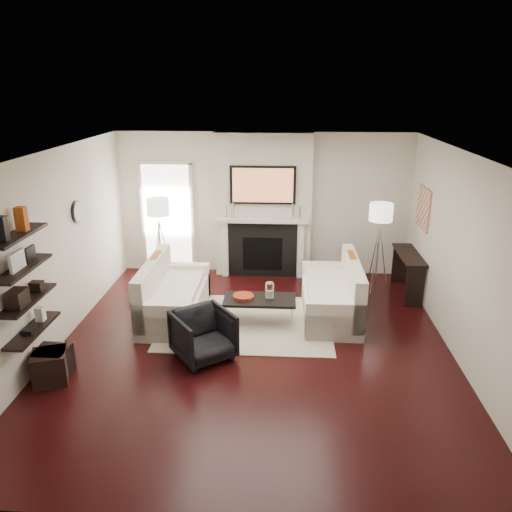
# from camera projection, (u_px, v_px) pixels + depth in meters

# --- Properties ---
(room_envelope) EXTENTS (6.00, 6.00, 6.00)m
(room_envelope) POSITION_uv_depth(u_px,v_px,m) (253.00, 257.00, 6.63)
(room_envelope) COLOR black
(room_envelope) RESTS_ON ground
(chimney_breast) EXTENTS (1.80, 0.25, 2.70)m
(chimney_breast) POSITION_uv_depth(u_px,v_px,m) (263.00, 206.00, 9.34)
(chimney_breast) COLOR silver
(chimney_breast) RESTS_ON floor
(fireplace_surround) EXTENTS (1.30, 0.02, 1.04)m
(fireplace_surround) POSITION_uv_depth(u_px,v_px,m) (263.00, 250.00, 9.49)
(fireplace_surround) COLOR black
(fireplace_surround) RESTS_ON floor
(firebox) EXTENTS (0.75, 0.02, 0.65)m
(firebox) POSITION_uv_depth(u_px,v_px,m) (263.00, 254.00, 9.50)
(firebox) COLOR black
(firebox) RESTS_ON floor
(mantel_pilaster_l) EXTENTS (0.12, 0.08, 1.10)m
(mantel_pilaster_l) POSITION_uv_depth(u_px,v_px,m) (225.00, 249.00, 9.49)
(mantel_pilaster_l) COLOR white
(mantel_pilaster_l) RESTS_ON floor
(mantel_pilaster_r) EXTENTS (0.12, 0.08, 1.10)m
(mantel_pilaster_r) POSITION_uv_depth(u_px,v_px,m) (301.00, 250.00, 9.41)
(mantel_pilaster_r) COLOR white
(mantel_pilaster_r) RESTS_ON floor
(mantel_shelf) EXTENTS (1.70, 0.18, 0.07)m
(mantel_shelf) POSITION_uv_depth(u_px,v_px,m) (263.00, 221.00, 9.24)
(mantel_shelf) COLOR white
(mantel_shelf) RESTS_ON chimney_breast
(tv_body) EXTENTS (1.20, 0.06, 0.70)m
(tv_body) POSITION_uv_depth(u_px,v_px,m) (263.00, 185.00, 9.05)
(tv_body) COLOR black
(tv_body) RESTS_ON chimney_breast
(tv_screen) EXTENTS (1.10, 0.00, 0.62)m
(tv_screen) POSITION_uv_depth(u_px,v_px,m) (263.00, 185.00, 9.02)
(tv_screen) COLOR #BF723F
(tv_screen) RESTS_ON tv_body
(candlestick_l_tall) EXTENTS (0.04, 0.04, 0.30)m
(candlestick_l_tall) POSITION_uv_depth(u_px,v_px,m) (233.00, 210.00, 9.22)
(candlestick_l_tall) COLOR silver
(candlestick_l_tall) RESTS_ON mantel_shelf
(candlestick_l_short) EXTENTS (0.04, 0.04, 0.24)m
(candlestick_l_short) POSITION_uv_depth(u_px,v_px,m) (226.00, 212.00, 9.24)
(candlestick_l_short) COLOR silver
(candlestick_l_short) RESTS_ON mantel_shelf
(candlestick_r_tall) EXTENTS (0.04, 0.04, 0.30)m
(candlestick_r_tall) POSITION_uv_depth(u_px,v_px,m) (293.00, 211.00, 9.16)
(candlestick_r_tall) COLOR silver
(candlestick_r_tall) RESTS_ON mantel_shelf
(candlestick_r_short) EXTENTS (0.04, 0.04, 0.24)m
(candlestick_r_short) POSITION_uv_depth(u_px,v_px,m) (300.00, 213.00, 9.16)
(candlestick_r_short) COLOR silver
(candlestick_r_short) RESTS_ON mantel_shelf
(hallway_panel) EXTENTS (0.90, 0.02, 2.10)m
(hallway_panel) POSITION_uv_depth(u_px,v_px,m) (168.00, 219.00, 9.64)
(hallway_panel) COLOR white
(hallway_panel) RESTS_ON floor
(door_trim_l) EXTENTS (0.06, 0.06, 2.16)m
(door_trim_l) POSITION_uv_depth(u_px,v_px,m) (143.00, 219.00, 9.65)
(door_trim_l) COLOR white
(door_trim_l) RESTS_ON floor
(door_trim_r) EXTENTS (0.06, 0.06, 2.16)m
(door_trim_r) POSITION_uv_depth(u_px,v_px,m) (192.00, 219.00, 9.60)
(door_trim_r) COLOR white
(door_trim_r) RESTS_ON floor
(door_trim_top) EXTENTS (1.02, 0.06, 0.06)m
(door_trim_top) POSITION_uv_depth(u_px,v_px,m) (164.00, 163.00, 9.27)
(door_trim_top) COLOR white
(door_trim_top) RESTS_ON wall_back
(rug) EXTENTS (2.60, 2.00, 0.01)m
(rug) POSITION_uv_depth(u_px,v_px,m) (246.00, 322.00, 7.77)
(rug) COLOR #C1B49E
(rug) RESTS_ON floor
(loveseat_left_base) EXTENTS (0.85, 1.80, 0.42)m
(loveseat_left_base) POSITION_uv_depth(u_px,v_px,m) (175.00, 304.00, 7.91)
(loveseat_left_base) COLOR white
(loveseat_left_base) RESTS_ON floor
(loveseat_left_back) EXTENTS (0.18, 1.80, 0.80)m
(loveseat_left_back) POSITION_uv_depth(u_px,v_px,m) (153.00, 285.00, 7.83)
(loveseat_left_back) COLOR white
(loveseat_left_back) RESTS_ON floor
(loveseat_left_arm_n) EXTENTS (0.85, 0.18, 0.60)m
(loveseat_left_arm_n) POSITION_uv_depth(u_px,v_px,m) (163.00, 322.00, 7.12)
(loveseat_left_arm_n) COLOR white
(loveseat_left_arm_n) RESTS_ON floor
(loveseat_left_arm_s) EXTENTS (0.85, 0.18, 0.60)m
(loveseat_left_arm_s) POSITION_uv_depth(u_px,v_px,m) (185.00, 280.00, 8.65)
(loveseat_left_arm_s) COLOR white
(loveseat_left_arm_s) RESTS_ON floor
(loveseat_left_cushion) EXTENTS (0.63, 1.44, 0.10)m
(loveseat_left_cushion) POSITION_uv_depth(u_px,v_px,m) (178.00, 289.00, 7.83)
(loveseat_left_cushion) COLOR white
(loveseat_left_cushion) RESTS_ON loveseat_left_base
(pillow_left_orange) EXTENTS (0.10, 0.42, 0.42)m
(pillow_left_orange) POSITION_uv_depth(u_px,v_px,m) (157.00, 267.00, 8.04)
(pillow_left_orange) COLOR #AF4E15
(pillow_left_orange) RESTS_ON loveseat_left_cushion
(pillow_left_charcoal) EXTENTS (0.10, 0.40, 0.40)m
(pillow_left_charcoal) POSITION_uv_depth(u_px,v_px,m) (147.00, 281.00, 7.48)
(pillow_left_charcoal) COLOR black
(pillow_left_charcoal) RESTS_ON loveseat_left_cushion
(loveseat_right_base) EXTENTS (0.85, 1.80, 0.42)m
(loveseat_right_base) POSITION_uv_depth(u_px,v_px,m) (330.00, 303.00, 7.95)
(loveseat_right_base) COLOR white
(loveseat_right_base) RESTS_ON floor
(loveseat_right_back) EXTENTS (0.18, 1.80, 0.80)m
(loveseat_right_back) POSITION_uv_depth(u_px,v_px,m) (352.00, 285.00, 7.83)
(loveseat_right_back) COLOR white
(loveseat_right_back) RESTS_ON floor
(loveseat_right_arm_n) EXTENTS (0.85, 0.18, 0.60)m
(loveseat_right_arm_n) POSITION_uv_depth(u_px,v_px,m) (335.00, 321.00, 7.16)
(loveseat_right_arm_n) COLOR white
(loveseat_right_arm_n) RESTS_ON floor
(loveseat_right_arm_s) EXTENTS (0.85, 0.18, 0.60)m
(loveseat_right_arm_s) POSITION_uv_depth(u_px,v_px,m) (327.00, 279.00, 8.69)
(loveseat_right_arm_s) COLOR white
(loveseat_right_arm_s) RESTS_ON floor
(loveseat_right_cushion) EXTENTS (0.63, 1.44, 0.10)m
(loveseat_right_cushion) POSITION_uv_depth(u_px,v_px,m) (328.00, 288.00, 7.87)
(loveseat_right_cushion) COLOR white
(loveseat_right_cushion) RESTS_ON loveseat_right_base
(pillow_right_orange) EXTENTS (0.10, 0.42, 0.42)m
(pillow_right_orange) POSITION_uv_depth(u_px,v_px,m) (351.00, 267.00, 8.05)
(pillow_right_orange) COLOR #AF4E15
(pillow_right_orange) RESTS_ON loveseat_right_cushion
(pillow_right_charcoal) EXTENTS (0.10, 0.40, 0.40)m
(pillow_right_charcoal) POSITION_uv_depth(u_px,v_px,m) (356.00, 281.00, 7.48)
(pillow_right_charcoal) COLOR black
(pillow_right_charcoal) RESTS_ON loveseat_right_cushion
(coffee_table) EXTENTS (1.10, 0.55, 0.04)m
(coffee_table) POSITION_uv_depth(u_px,v_px,m) (260.00, 300.00, 7.62)
(coffee_table) COLOR black
(coffee_table) RESTS_ON floor
(coffee_leg_nw) EXTENTS (0.02, 0.02, 0.38)m
(coffee_leg_nw) POSITION_uv_depth(u_px,v_px,m) (226.00, 318.00, 7.51)
(coffee_leg_nw) COLOR silver
(coffee_leg_nw) RESTS_ON floor
(coffee_leg_ne) EXTENTS (0.02, 0.02, 0.38)m
(coffee_leg_ne) POSITION_uv_depth(u_px,v_px,m) (292.00, 319.00, 7.46)
(coffee_leg_ne) COLOR silver
(coffee_leg_ne) RESTS_ON floor
(coffee_leg_sw) EXTENTS (0.02, 0.02, 0.38)m
(coffee_leg_sw) POSITION_uv_depth(u_px,v_px,m) (229.00, 305.00, 7.93)
(coffee_leg_sw) COLOR silver
(coffee_leg_sw) RESTS_ON floor
(coffee_leg_se) EXTENTS (0.02, 0.02, 0.38)m
(coffee_leg_se) POSITION_uv_depth(u_px,v_px,m) (292.00, 307.00, 7.87)
(coffee_leg_se) COLOR silver
(coffee_leg_se) RESTS_ON floor
(hurricane_glass) EXTENTS (0.14, 0.14, 0.24)m
(hurricane_glass) POSITION_uv_depth(u_px,v_px,m) (270.00, 290.00, 7.56)
(hurricane_glass) COLOR white
(hurricane_glass) RESTS_ON coffee_table
(hurricane_candle) EXTENTS (0.09, 0.09, 0.13)m
(hurricane_candle) POSITION_uv_depth(u_px,v_px,m) (270.00, 294.00, 7.58)
(hurricane_candle) COLOR white
(hurricane_candle) RESTS_ON coffee_table
(copper_bowl) EXTENTS (0.32, 0.32, 0.05)m
(copper_bowl) POSITION_uv_depth(u_px,v_px,m) (243.00, 297.00, 7.62)
(copper_bowl) COLOR #B13E1D
(copper_bowl) RESTS_ON coffee_table
(armchair) EXTENTS (0.97, 0.96, 0.73)m
(armchair) POSITION_uv_depth(u_px,v_px,m) (203.00, 333.00, 6.68)
(armchair) COLOR black
(armchair) RESTS_ON floor
(lamp_left_post) EXTENTS (0.02, 0.02, 1.20)m
(lamp_left_post) POSITION_uv_depth(u_px,v_px,m) (161.00, 252.00, 9.14)
(lamp_left_post) COLOR silver
(lamp_left_post) RESTS_ON floor
(lamp_left_shade) EXTENTS (0.40, 0.40, 0.30)m
(lamp_left_shade) POSITION_uv_depth(u_px,v_px,m) (158.00, 207.00, 8.86)
(lamp_left_shade) COLOR white
(lamp_left_shade) RESTS_ON lamp_left_post
(lamp_left_leg_a) EXTENTS (0.25, 0.02, 1.23)m
(lamp_left_leg_a) POSITION_uv_depth(u_px,v_px,m) (167.00, 252.00, 9.13)
(lamp_left_leg_a) COLOR silver
(lamp_left_leg_a) RESTS_ON floor
(lamp_left_leg_b) EXTENTS (0.14, 0.22, 1.23)m
(lamp_left_leg_b) POSITION_uv_depth(u_px,v_px,m) (159.00, 250.00, 9.23)
(lamp_left_leg_b) COLOR silver
(lamp_left_leg_b) RESTS_ON floor
(lamp_left_leg_c) EXTENTS (0.14, 0.22, 1.23)m
(lamp_left_leg_c) POSITION_uv_depth(u_px,v_px,m) (157.00, 254.00, 9.05)
(lamp_left_leg_c) COLOR silver
(lamp_left_leg_c) RESTS_ON floor
(lamp_right_post) EXTENTS (0.02, 0.02, 1.20)m
(lamp_right_post) POSITION_uv_depth(u_px,v_px,m) (377.00, 259.00, 8.78)
(lamp_right_post) COLOR silver
(lamp_right_post) RESTS_ON floor
(lamp_right_shade) EXTENTS (0.40, 0.40, 0.30)m
(lamp_right_shade) POSITION_uv_depth(u_px,v_px,m) (381.00, 212.00, 8.50)
(lamp_right_shade) COLOR white
(lamp_right_shade) RESTS_ON lamp_right_post
(lamp_right_leg_a) EXTENTS (0.25, 0.02, 1.23)m
(lamp_right_leg_a) POSITION_uv_depth(u_px,v_px,m) (383.00, 259.00, 8.78)
(lamp_right_leg_a) COLOR silver
(lamp_right_leg_a) RESTS_ON floor
(lamp_right_leg_b) EXTENTS (0.14, 0.22, 1.23)m
(lamp_right_leg_b) POSITION_uv_depth(u_px,v_px,m) (373.00, 257.00, 8.88)
(lamp_right_leg_b) COLOR silver
(lamp_right_leg_b) RESTS_ON floor
(lamp_right_leg_c) EXTENTS (0.14, 0.22, 1.23)m
(lamp_right_leg_c) POSITION_uv_depth(u_px,v_px,m) (375.00, 261.00, 8.70)
(lamp_right_leg_c) COLOR silver
(lamp_right_leg_c) RESTS_ON floor
(console_top) EXTENTS (0.35, 1.20, 0.04)m
(console_top) POSITION_uv_depth(u_px,v_px,m) (409.00, 255.00, 8.60)
(console_top) COLOR black
(console_top) RESTS_ON floor
(console_leg_n) EXTENTS (0.30, 0.04, 0.71)m
(console_leg_n) POSITION_uv_depth(u_px,v_px,m) (415.00, 287.00, 8.20)
(console_leg_n) COLOR black
(console_leg_n) RESTS_ON floor
(console_leg_s) EXTENTS (0.30, 0.04, 0.71)m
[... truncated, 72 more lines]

